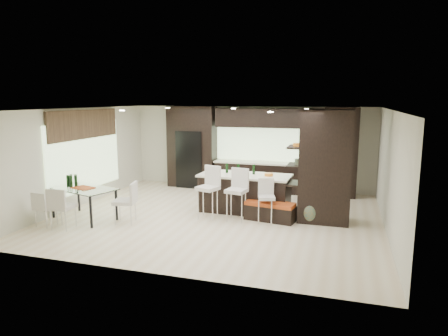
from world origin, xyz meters
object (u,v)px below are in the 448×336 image
(chair_near, at_px, (63,210))
(chair_end, at_px, (125,204))
(stool_mid, at_px, (236,200))
(dining_table, at_px, (84,204))
(bench, at_px, (270,211))
(kitchen_island, at_px, (245,193))
(floor_vase, at_px, (311,201))
(chair_far, at_px, (46,210))
(stool_right, at_px, (266,205))
(stool_left, at_px, (208,198))

(chair_near, distance_m, chair_end, 1.38)
(stool_mid, height_order, chair_near, stool_mid)
(stool_mid, bearing_deg, dining_table, -155.11)
(bench, xyz_separation_m, chair_near, (-4.43, -1.99, 0.21))
(kitchen_island, distance_m, dining_table, 4.07)
(floor_vase, xyz_separation_m, chair_end, (-4.24, -1.29, -0.09))
(stool_mid, distance_m, chair_far, 4.49)
(bench, xyz_separation_m, chair_end, (-3.29, -1.21, 0.23))
(floor_vase, relative_size, chair_far, 1.43)
(stool_mid, distance_m, dining_table, 3.77)
(kitchen_island, xyz_separation_m, stool_right, (0.73, -0.80, -0.07))
(stool_left, height_order, dining_table, stool_left)
(stool_mid, relative_size, floor_vase, 0.94)
(bench, distance_m, chair_near, 4.86)
(stool_right, height_order, dining_table, stool_right)
(stool_right, bearing_deg, stool_mid, 166.48)
(stool_left, xyz_separation_m, chair_near, (-2.91, -1.74, -0.08))
(kitchen_island, relative_size, stool_left, 2.27)
(bench, height_order, chair_end, chair_end)
(bench, bearing_deg, kitchen_island, 152.57)
(stool_right, height_order, chair_end, chair_end)
(stool_right, xyz_separation_m, bench, (0.05, 0.21, -0.20))
(stool_mid, height_order, stool_right, stool_mid)
(chair_far, bearing_deg, stool_mid, 27.32)
(stool_right, bearing_deg, kitchen_island, 115.94)
(stool_mid, bearing_deg, kitchen_island, 100.04)
(dining_table, bearing_deg, chair_end, 16.73)
(chair_near, relative_size, chair_far, 1.16)
(bench, relative_size, floor_vase, 1.10)
(stool_mid, xyz_separation_m, stool_right, (0.73, 0.04, -0.09))
(kitchen_island, distance_m, stool_mid, 0.84)
(kitchen_island, height_order, floor_vase, floor_vase)
(stool_left, relative_size, chair_near, 1.18)
(stool_right, relative_size, chair_far, 1.12)
(floor_vase, distance_m, chair_end, 4.44)
(stool_right, relative_size, floor_vase, 0.78)
(stool_left, height_order, chair_far, stool_left)
(stool_mid, xyz_separation_m, bench, (0.79, 0.25, -0.28))
(floor_vase, distance_m, chair_far, 6.24)
(stool_left, distance_m, floor_vase, 2.50)
(floor_vase, bearing_deg, stool_right, -163.97)
(floor_vase, bearing_deg, bench, -175.23)
(stool_left, xyz_separation_m, stool_right, (1.47, 0.04, -0.10))
(chair_far, bearing_deg, chair_near, 1.11)
(stool_right, bearing_deg, stool_left, 165.21)
(stool_left, xyz_separation_m, floor_vase, (2.48, 0.33, 0.02))
(stool_mid, xyz_separation_m, dining_table, (-3.64, -0.97, -0.12))
(stool_mid, distance_m, bench, 0.87)
(chair_far, bearing_deg, floor_vase, 23.99)
(stool_left, bearing_deg, bench, 27.32)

